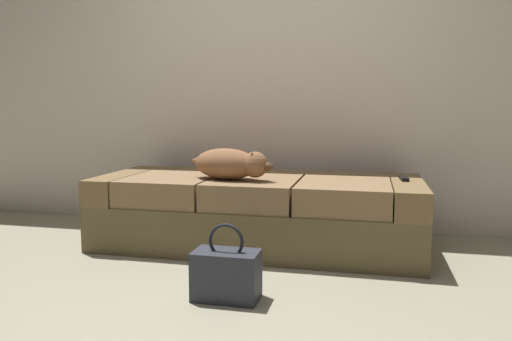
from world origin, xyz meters
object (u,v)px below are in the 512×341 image
at_px(couch, 258,212).
at_px(dog_tan, 231,164).
at_px(tv_remote, 404,178).
at_px(handbag, 226,274).

height_order(couch, dog_tan, dog_tan).
height_order(couch, tv_remote, tv_remote).
bearing_deg(tv_remote, handbag, -135.45).
bearing_deg(tv_remote, dog_tan, -172.95).
distance_m(couch, handbag, 0.96).
distance_m(couch, dog_tan, 0.40).
bearing_deg(couch, handbag, -86.37).
xyz_separation_m(dog_tan, tv_remote, (1.08, 0.22, -0.09)).
xyz_separation_m(couch, tv_remote, (0.94, 0.07, 0.25)).
bearing_deg(handbag, couch, 93.63).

